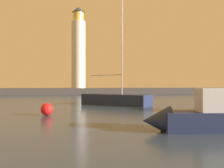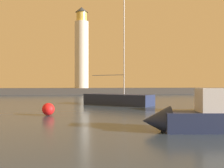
{
  "view_description": "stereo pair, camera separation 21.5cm",
  "coord_description": "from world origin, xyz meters",
  "px_view_note": "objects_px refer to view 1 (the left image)",
  "views": [
    {
      "loc": [
        -0.37,
        -0.8,
        2.41
      ],
      "look_at": [
        1.95,
        13.21,
        2.41
      ],
      "focal_mm": 42.5,
      "sensor_mm": 36.0,
      "label": 1
    },
    {
      "loc": [
        -0.16,
        -0.83,
        2.41
      ],
      "look_at": [
        1.95,
        13.21,
        2.41
      ],
      "focal_mm": 42.5,
      "sensor_mm": 36.0,
      "label": 2
    }
  ],
  "objects_px": {
    "lighthouse": "(78,50)",
    "sailboat_moored": "(116,99)",
    "motorboat_1": "(201,117)",
    "mooring_buoy": "(47,109)"
  },
  "relations": [
    {
      "from": "lighthouse",
      "to": "sailboat_moored",
      "type": "height_order",
      "value": "lighthouse"
    },
    {
      "from": "lighthouse",
      "to": "motorboat_1",
      "type": "distance_m",
      "value": 51.74
    },
    {
      "from": "mooring_buoy",
      "to": "motorboat_1",
      "type": "bearing_deg",
      "value": -44.61
    },
    {
      "from": "lighthouse",
      "to": "mooring_buoy",
      "type": "xyz_separation_m",
      "value": [
        -4.01,
        -42.44,
        -10.07
      ]
    },
    {
      "from": "lighthouse",
      "to": "mooring_buoy",
      "type": "distance_m",
      "value": 43.81
    },
    {
      "from": "sailboat_moored",
      "to": "motorboat_1",
      "type": "bearing_deg",
      "value": -85.75
    },
    {
      "from": "sailboat_moored",
      "to": "mooring_buoy",
      "type": "height_order",
      "value": "sailboat_moored"
    },
    {
      "from": "lighthouse",
      "to": "motorboat_1",
      "type": "relative_size",
      "value": 3.09
    },
    {
      "from": "lighthouse",
      "to": "motorboat_1",
      "type": "bearing_deg",
      "value": -85.18
    },
    {
      "from": "motorboat_1",
      "to": "mooring_buoy",
      "type": "bearing_deg",
      "value": 135.39
    }
  ]
}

